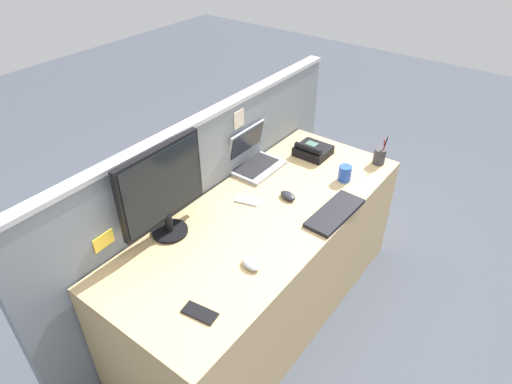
# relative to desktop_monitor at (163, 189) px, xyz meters

# --- Properties ---
(ground_plane) EXTENTS (10.00, 10.00, 0.00)m
(ground_plane) POSITION_rel_desktop_monitor_xyz_m (0.39, -0.29, -0.97)
(ground_plane) COLOR #424751
(desk) EXTENTS (1.80, 0.72, 0.71)m
(desk) POSITION_rel_desktop_monitor_xyz_m (0.39, -0.29, -0.61)
(desk) COLOR tan
(desk) RESTS_ON ground_plane
(cubicle_divider) EXTENTS (2.26, 0.08, 1.15)m
(cubicle_divider) POSITION_rel_desktop_monitor_xyz_m (0.39, 0.11, -0.39)
(cubicle_divider) COLOR gray
(cubicle_divider) RESTS_ON ground_plane
(desktop_monitor) EXTENTS (0.48, 0.17, 0.46)m
(desktop_monitor) POSITION_rel_desktop_monitor_xyz_m (0.00, 0.00, 0.00)
(desktop_monitor) COLOR black
(desktop_monitor) RESTS_ON desk
(laptop) EXTENTS (0.30, 0.23, 0.25)m
(laptop) POSITION_rel_desktop_monitor_xyz_m (0.71, 0.04, -0.19)
(laptop) COLOR #9EA0A8
(laptop) RESTS_ON desk
(desk_phone) EXTENTS (0.18, 0.20, 0.09)m
(desk_phone) POSITION_rel_desktop_monitor_xyz_m (1.05, -0.18, -0.22)
(desk_phone) COLOR black
(desk_phone) RESTS_ON desk
(keyboard_main) EXTENTS (0.38, 0.16, 0.02)m
(keyboard_main) POSITION_rel_desktop_monitor_xyz_m (0.60, -0.58, -0.24)
(keyboard_main) COLOR black
(keyboard_main) RESTS_ON desk
(computer_mouse_right_hand) EXTENTS (0.08, 0.11, 0.03)m
(computer_mouse_right_hand) POSITION_rel_desktop_monitor_xyz_m (0.05, -0.46, -0.24)
(computer_mouse_right_hand) COLOR #B2B5BC
(computer_mouse_right_hand) RESTS_ON desk
(computer_mouse_left_hand) EXTENTS (0.09, 0.11, 0.03)m
(computer_mouse_left_hand) POSITION_rel_desktop_monitor_xyz_m (0.58, -0.31, -0.24)
(computer_mouse_left_hand) COLOR #232328
(computer_mouse_left_hand) RESTS_ON desk
(pen_cup) EXTENTS (0.07, 0.07, 0.18)m
(pen_cup) POSITION_rel_desktop_monitor_xyz_m (1.20, -0.55, -0.21)
(pen_cup) COLOR #333338
(pen_cup) RESTS_ON desk
(cell_phone_black_slab) EXTENTS (0.08, 0.15, 0.01)m
(cell_phone_black_slab) POSITION_rel_desktop_monitor_xyz_m (-0.28, -0.46, -0.25)
(cell_phone_black_slab) COLOR black
(cell_phone_black_slab) RESTS_ON desk
(cell_phone_silver_slab) EXTENTS (0.11, 0.14, 0.01)m
(cell_phone_silver_slab) POSITION_rel_desktop_monitor_xyz_m (0.43, -0.15, -0.25)
(cell_phone_silver_slab) COLOR #B7BAC1
(cell_phone_silver_slab) RESTS_ON desk
(coffee_mug) EXTENTS (0.11, 0.07, 0.09)m
(coffee_mug) POSITION_rel_desktop_monitor_xyz_m (0.92, -0.47, -0.21)
(coffee_mug) COLOR blue
(coffee_mug) RESTS_ON desk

